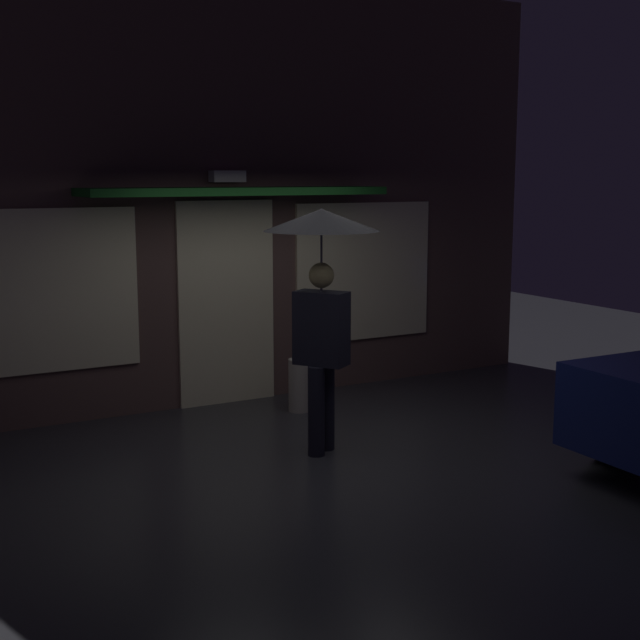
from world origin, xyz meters
TOP-DOWN VIEW (x-y plane):
  - ground_plane at (0.00, 0.00)m, footprint 18.00×18.00m
  - building_facade at (-0.00, 2.34)m, footprint 8.06×1.00m
  - person_with_umbrella at (0.03, 0.15)m, footprint 1.01×1.01m
  - sidewalk_bollard at (0.51, 1.47)m, footprint 0.23×0.23m

SIDE VIEW (x-z plane):
  - ground_plane at x=0.00m, z-range 0.00..0.00m
  - sidewalk_bollard at x=0.51m, z-range 0.00..0.56m
  - person_with_umbrella at x=0.03m, z-range 0.56..2.74m
  - building_facade at x=0.00m, z-range -0.03..4.55m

